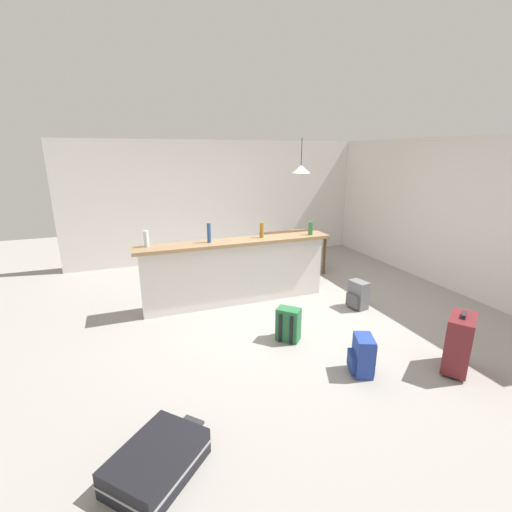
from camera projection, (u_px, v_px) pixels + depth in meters
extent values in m
cube|color=gray|center=(284.00, 312.00, 5.28)|extent=(13.00, 13.00, 0.05)
cube|color=silver|center=(226.00, 201.00, 7.66)|extent=(6.60, 0.10, 2.50)
cube|color=silver|center=(436.00, 212.00, 6.22)|extent=(0.10, 6.00, 2.50)
cube|color=silver|center=(237.00, 274.00, 5.40)|extent=(2.80, 0.20, 0.95)
cube|color=#93704C|center=(236.00, 242.00, 5.26)|extent=(2.96, 0.40, 0.05)
cylinder|color=silver|center=(146.00, 239.00, 4.88)|extent=(0.07, 0.07, 0.22)
cylinder|color=#284C89|center=(209.00, 233.00, 5.10)|extent=(0.06, 0.06, 0.28)
cylinder|color=#9E661E|center=(262.00, 230.00, 5.41)|extent=(0.06, 0.06, 0.23)
cylinder|color=#2D6B38|center=(311.00, 228.00, 5.59)|extent=(0.07, 0.07, 0.21)
cube|color=#4C331E|center=(294.00, 236.00, 6.79)|extent=(1.10, 0.80, 0.04)
cylinder|color=#4C331E|center=(277.00, 262.00, 6.43)|extent=(0.06, 0.06, 0.70)
cylinder|color=#4C331E|center=(324.00, 256.00, 6.76)|extent=(0.06, 0.06, 0.70)
cylinder|color=#4C331E|center=(263.00, 252.00, 7.04)|extent=(0.06, 0.06, 0.70)
cylinder|color=#4C331E|center=(307.00, 248.00, 7.37)|extent=(0.06, 0.06, 0.70)
cube|color=#9E754C|center=(303.00, 259.00, 6.32)|extent=(0.42, 0.42, 0.04)
cube|color=#9E754C|center=(300.00, 242.00, 6.41)|extent=(0.40, 0.06, 0.48)
cylinder|color=#9E754C|center=(298.00, 275.00, 6.19)|extent=(0.04, 0.04, 0.41)
cylinder|color=#9E754C|center=(315.00, 273.00, 6.28)|extent=(0.04, 0.04, 0.41)
cylinder|color=#9E754C|center=(291.00, 269.00, 6.48)|extent=(0.04, 0.04, 0.41)
cylinder|color=#9E754C|center=(307.00, 267.00, 6.58)|extent=(0.04, 0.04, 0.41)
cylinder|color=black|center=(302.00, 152.00, 6.36)|extent=(0.01, 0.01, 0.49)
cone|color=white|center=(301.00, 169.00, 6.44)|extent=(0.34, 0.34, 0.14)
sphere|color=white|center=(301.00, 174.00, 6.47)|extent=(0.07, 0.07, 0.07)
cube|color=black|center=(157.00, 462.00, 2.56)|extent=(0.82, 0.82, 0.22)
cube|color=gray|center=(157.00, 462.00, 2.56)|extent=(0.84, 0.83, 0.02)
cube|color=#2D2D33|center=(191.00, 424.00, 2.92)|extent=(0.23, 0.23, 0.02)
cube|color=#233D93|center=(363.00, 355.00, 3.73)|extent=(0.28, 0.33, 0.42)
cube|color=navy|center=(352.00, 361.00, 3.75)|extent=(0.14, 0.23, 0.19)
cube|color=black|center=(371.00, 354.00, 3.80)|extent=(0.04, 0.04, 0.36)
cube|color=black|center=(374.00, 361.00, 3.66)|extent=(0.04, 0.04, 0.36)
cube|color=maroon|center=(459.00, 343.00, 3.74)|extent=(0.50, 0.45, 0.60)
cylinder|color=black|center=(457.00, 359.00, 3.98)|extent=(0.07, 0.06, 0.06)
cylinder|color=black|center=(452.00, 376.00, 3.68)|extent=(0.07, 0.06, 0.06)
cube|color=#232328|center=(464.00, 315.00, 3.65)|extent=(0.14, 0.11, 0.04)
cube|color=slate|center=(358.00, 295.00, 5.31)|extent=(0.23, 0.31, 0.42)
cube|color=#515155|center=(353.00, 301.00, 5.28)|extent=(0.10, 0.23, 0.19)
cube|color=black|center=(359.00, 293.00, 5.42)|extent=(0.03, 0.04, 0.36)
cube|color=black|center=(367.00, 296.00, 5.31)|extent=(0.03, 0.04, 0.36)
cube|color=#286B3D|center=(288.00, 324.00, 4.40)|extent=(0.33, 0.32, 0.42)
cube|color=#205530|center=(291.00, 326.00, 4.51)|extent=(0.20, 0.20, 0.19)
cube|color=black|center=(291.00, 330.00, 4.29)|extent=(0.04, 0.04, 0.36)
cube|color=black|center=(280.00, 328.00, 4.34)|extent=(0.04, 0.04, 0.36)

